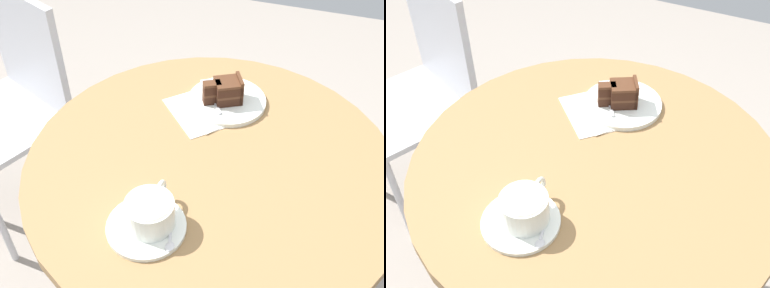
# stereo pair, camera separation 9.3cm
# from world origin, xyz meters

# --- Properties ---
(cafe_table) EXTENTS (0.83, 0.83, 0.72)m
(cafe_table) POSITION_xyz_m (0.00, 0.00, 0.60)
(cafe_table) COLOR olive
(cafe_table) RESTS_ON ground
(saucer) EXTENTS (0.16, 0.16, 0.01)m
(saucer) POSITION_xyz_m (-0.22, 0.07, 0.72)
(saucer) COLOR silver
(saucer) RESTS_ON cafe_table
(coffee_cup) EXTENTS (0.13, 0.10, 0.06)m
(coffee_cup) POSITION_xyz_m (-0.21, 0.06, 0.76)
(coffee_cup) COLOR silver
(coffee_cup) RESTS_ON saucer
(teaspoon) EXTENTS (0.10, 0.04, 0.00)m
(teaspoon) POSITION_xyz_m (-0.22, 0.01, 0.73)
(teaspoon) COLOR silver
(teaspoon) RESTS_ON saucer
(cake_plate) EXTENTS (0.20, 0.20, 0.01)m
(cake_plate) POSITION_xyz_m (0.21, 0.02, 0.73)
(cake_plate) COLOR silver
(cake_plate) RESTS_ON cafe_table
(cake_slice) EXTENTS (0.08, 0.10, 0.07)m
(cake_slice) POSITION_xyz_m (0.20, 0.02, 0.76)
(cake_slice) COLOR #381E14
(cake_slice) RESTS_ON cake_plate
(fork) EXTENTS (0.13, 0.09, 0.00)m
(fork) POSITION_xyz_m (0.22, 0.07, 0.73)
(fork) COLOR silver
(fork) RESTS_ON cake_plate
(napkin) EXTENTS (0.24, 0.24, 0.00)m
(napkin) POSITION_xyz_m (0.17, 0.06, 0.72)
(napkin) COLOR silver
(napkin) RESTS_ON cafe_table
(cafe_chair) EXTENTS (0.50, 0.50, 0.84)m
(cafe_chair) POSITION_xyz_m (0.29, 0.76, 0.51)
(cafe_chair) COLOR #BCBCC1
(cafe_chair) RESTS_ON ground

